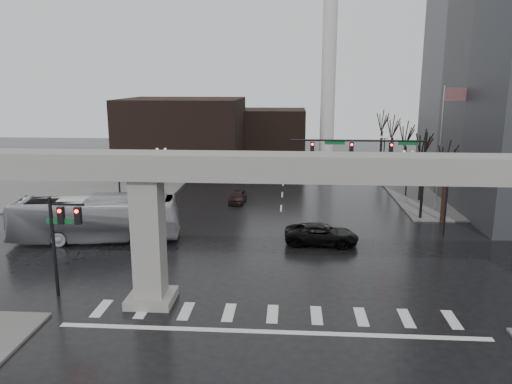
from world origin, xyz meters
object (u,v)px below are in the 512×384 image
pickup_truck (321,234)px  signal_mast_arm (381,156)px  city_bus (95,219)px  far_car (238,197)px

pickup_truck → signal_mast_arm: bearing=-32.9°
city_bus → signal_mast_arm: bearing=-79.7°
city_bus → far_car: 16.56m
far_car → city_bus: bearing=-123.4°
pickup_truck → far_car: pickup_truck is taller
signal_mast_arm → city_bus: (-23.47, -8.02, -4.02)m
signal_mast_arm → pickup_truck: bearing=-126.5°
signal_mast_arm → far_car: 15.40m
city_bus → far_car: city_bus is taller
signal_mast_arm → city_bus: signal_mast_arm is taller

